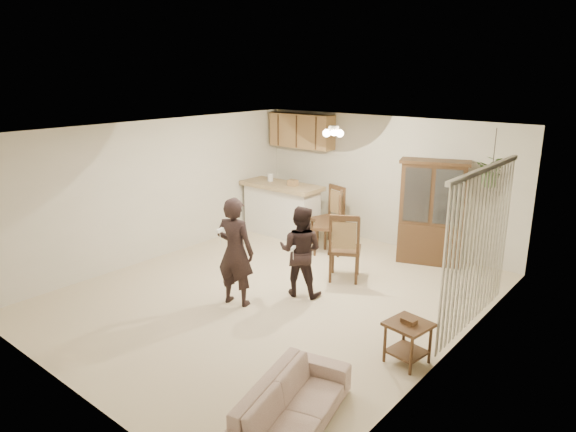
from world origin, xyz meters
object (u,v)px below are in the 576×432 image
Objects in this scene: sofa at (291,395)px; china_hutch at (431,213)px; side_table at (407,342)px; chair_hutch_left at (328,236)px; chair_hutch_right at (344,260)px; adult at (235,246)px; chair_bar at (327,229)px; child at (300,253)px.

sofa is 5.15m from china_hutch.
chair_hutch_left reaches higher than side_table.
chair_hutch_right reaches higher than side_table.
chair_hutch_left is at bearing 139.34° from side_table.
adult is 3.70m from china_hutch.
side_table is (1.24, -3.26, -0.65)m from china_hutch.
china_hutch reaches higher than adult.
adult is at bearing -63.80° from chair_bar.
china_hutch reaches higher than child.
sofa is at bearing -99.40° from china_hutch.
adult is 1.53× the size of chair_hutch_left.
adult is 0.98× the size of china_hutch.
chair_hutch_left is at bearing 17.78° from sofa.
sofa is 3.32× the size of side_table.
chair_hutch_left is (-0.76, 1.80, -0.34)m from child.
side_table is at bearing 168.87° from adult.
sofa is at bearing -41.58° from chair_bar.
chair_bar is 1.73m from chair_hutch_right.
china_hutch is (1.44, 3.41, 0.01)m from adult.
child reaches higher than chair_hutch_left.
sofa is 3.11m from child.
sofa is 5.47m from chair_bar.
child reaches higher than side_table.
sofa is 1.39× the size of child.
adult is 3.19× the size of side_table.
china_hutch reaches higher than side_table.
chair_bar is at bearing 171.22° from china_hutch.
chair_bar is (-1.95, -0.38, -0.58)m from china_hutch.
chair_hutch_left reaches higher than chair_hutch_right.
child is at bearing -47.83° from chair_bar.
china_hutch reaches higher than chair_bar.
sofa is 1.80m from side_table.
china_hutch is 3.27× the size of side_table.
adult is at bearing -176.96° from side_table.
china_hutch is 1.87m from chair_hutch_right.
chair_hutch_left reaches higher than chair_bar.
chair_hutch_right is at bearing 140.13° from side_table.
chair_bar is at bearing -74.17° from chair_hutch_right.
chair_bar is (-0.51, 3.02, -0.57)m from adult.
child is 1.15× the size of chair_hutch_left.
sofa is 1.61× the size of chair_bar.
sofa reaches higher than side_table.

